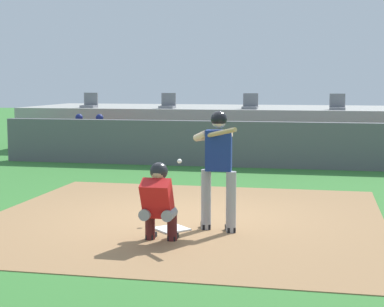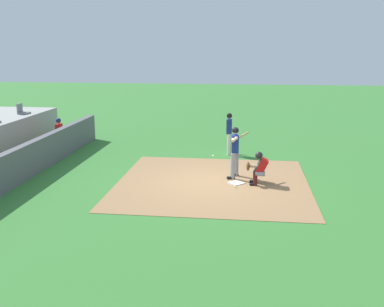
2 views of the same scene
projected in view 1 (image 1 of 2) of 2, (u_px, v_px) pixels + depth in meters
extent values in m
plane|color=#387A33|center=(183.00, 219.00, 10.23)|extent=(80.00, 80.00, 0.00)
cube|color=#9E754C|center=(183.00, 219.00, 10.22)|extent=(6.40, 6.40, 0.01)
cube|color=white|center=(172.00, 229.00, 9.44)|extent=(0.62, 0.62, 0.02)
cylinder|color=#99999E|center=(206.00, 200.00, 9.43)|extent=(0.15, 0.15, 0.92)
cylinder|color=#99999E|center=(231.00, 202.00, 9.23)|extent=(0.15, 0.15, 0.92)
cube|color=navy|center=(219.00, 150.00, 9.25)|extent=(0.39, 0.26, 0.60)
sphere|color=beige|center=(219.00, 121.00, 9.20)|extent=(0.21, 0.21, 0.21)
sphere|color=black|center=(219.00, 119.00, 9.19)|extent=(0.24, 0.24, 0.24)
cylinder|color=beige|center=(200.00, 136.00, 9.28)|extent=(0.26, 0.23, 0.17)
cylinder|color=beige|center=(214.00, 136.00, 9.31)|extent=(0.57, 0.11, 0.18)
cylinder|color=tan|center=(215.00, 134.00, 9.05)|extent=(0.72, 0.56, 0.24)
cube|color=black|center=(205.00, 226.00, 9.54)|extent=(0.19, 0.28, 0.09)
cube|color=black|center=(230.00, 229.00, 9.34)|extent=(0.19, 0.28, 0.09)
cylinder|color=gray|center=(147.00, 213.00, 8.68)|extent=(0.16, 0.32, 0.16)
cylinder|color=#4C1919|center=(150.00, 225.00, 8.85)|extent=(0.14, 0.14, 0.42)
cube|color=black|center=(151.00, 236.00, 8.93)|extent=(0.11, 0.24, 0.08)
cylinder|color=gray|center=(169.00, 214.00, 8.61)|extent=(0.16, 0.32, 0.16)
cylinder|color=#4C1919|center=(172.00, 227.00, 8.78)|extent=(0.14, 0.14, 0.42)
cube|color=black|center=(173.00, 237.00, 8.86)|extent=(0.11, 0.24, 0.08)
cube|color=red|center=(157.00, 198.00, 8.57)|extent=(0.40, 0.44, 0.57)
cube|color=#2D2D33|center=(159.00, 197.00, 8.69)|extent=(0.38, 0.25, 0.45)
sphere|color=tan|center=(159.00, 173.00, 8.61)|extent=(0.21, 0.21, 0.21)
sphere|color=#232328|center=(159.00, 171.00, 8.63)|extent=(0.25, 0.25, 0.25)
cylinder|color=tan|center=(159.00, 195.00, 8.80)|extent=(0.10, 0.45, 0.10)
ellipsoid|color=brown|center=(160.00, 193.00, 9.03)|extent=(0.28, 0.12, 0.30)
sphere|color=white|center=(179.00, 161.00, 10.11)|extent=(0.07, 0.07, 0.07)
cube|color=#59595E|center=(237.00, 144.00, 16.48)|extent=(13.00, 0.30, 1.20)
cube|color=olive|center=(242.00, 154.00, 17.49)|extent=(11.80, 0.44, 0.45)
cylinder|color=#939399|center=(72.00, 142.00, 18.23)|extent=(0.15, 0.40, 0.15)
cylinder|color=#939399|center=(70.00, 152.00, 18.06)|extent=(0.13, 0.13, 0.45)
cube|color=maroon|center=(69.00, 158.00, 18.03)|extent=(0.11, 0.24, 0.08)
cylinder|color=#939399|center=(81.00, 142.00, 18.17)|extent=(0.15, 0.40, 0.15)
cylinder|color=#939399|center=(78.00, 152.00, 18.01)|extent=(0.13, 0.13, 0.45)
cube|color=maroon|center=(78.00, 158.00, 17.98)|extent=(0.11, 0.24, 0.08)
cube|color=red|center=(79.00, 132.00, 18.38)|extent=(0.36, 0.22, 0.54)
sphere|color=#996B4C|center=(79.00, 119.00, 18.34)|extent=(0.20, 0.20, 0.20)
sphere|color=navy|center=(79.00, 118.00, 18.33)|extent=(0.22, 0.22, 0.22)
cylinder|color=#996B4C|center=(71.00, 136.00, 18.30)|extent=(0.09, 0.41, 0.22)
cylinder|color=#996B4C|center=(84.00, 136.00, 18.22)|extent=(0.09, 0.41, 0.22)
cylinder|color=#939399|center=(93.00, 142.00, 18.10)|extent=(0.15, 0.40, 0.15)
cylinder|color=#939399|center=(91.00, 152.00, 17.93)|extent=(0.13, 0.13, 0.45)
cube|color=maroon|center=(90.00, 159.00, 17.90)|extent=(0.11, 0.24, 0.08)
cylinder|color=#939399|center=(102.00, 143.00, 18.04)|extent=(0.15, 0.40, 0.15)
cylinder|color=#939399|center=(99.00, 152.00, 17.88)|extent=(0.13, 0.13, 0.45)
cube|color=maroon|center=(99.00, 159.00, 17.85)|extent=(0.11, 0.24, 0.08)
cube|color=red|center=(100.00, 133.00, 18.25)|extent=(0.36, 0.22, 0.54)
sphere|color=#996B4C|center=(100.00, 119.00, 18.21)|extent=(0.20, 0.20, 0.20)
sphere|color=navy|center=(99.00, 118.00, 18.20)|extent=(0.22, 0.22, 0.22)
cylinder|color=#996B4C|center=(92.00, 136.00, 18.17)|extent=(0.09, 0.41, 0.22)
cylinder|color=#996B4C|center=(105.00, 137.00, 18.09)|extent=(0.09, 0.41, 0.22)
cube|color=#9E9E99|center=(255.00, 128.00, 20.74)|extent=(15.00, 4.40, 1.40)
cube|color=slate|center=(89.00, 106.00, 20.17)|extent=(0.46, 0.46, 0.08)
cube|color=slate|center=(91.00, 99.00, 20.33)|extent=(0.46, 0.06, 0.40)
cube|color=slate|center=(167.00, 107.00, 19.63)|extent=(0.46, 0.46, 0.08)
cube|color=slate|center=(169.00, 99.00, 19.80)|extent=(0.46, 0.06, 0.40)
cube|color=slate|center=(250.00, 108.00, 19.10)|extent=(0.46, 0.46, 0.08)
cube|color=slate|center=(251.00, 100.00, 19.27)|extent=(0.46, 0.06, 0.40)
cube|color=slate|center=(337.00, 109.00, 18.57)|extent=(0.46, 0.46, 0.08)
cube|color=slate|center=(337.00, 100.00, 18.74)|extent=(0.46, 0.06, 0.40)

